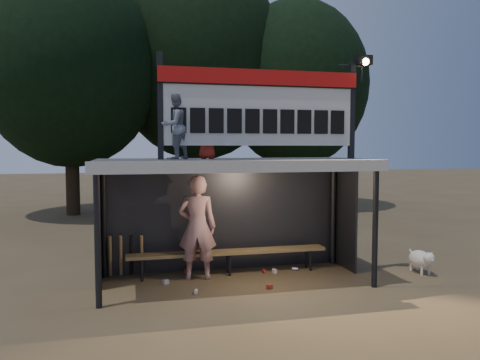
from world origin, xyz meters
name	(u,v)px	position (x,y,z in m)	size (l,w,h in m)	color
ground	(235,282)	(0.00, 0.00, 0.00)	(80.00, 80.00, 0.00)	#4F3E27
player	(197,227)	(-0.65, 0.37, 1.01)	(0.73, 0.48, 2.01)	silver
child_a	(174,126)	(-1.11, 0.01, 2.91)	(0.58, 0.45, 1.18)	slate
child_b	(207,137)	(-0.48, 0.15, 2.74)	(0.41, 0.26, 0.83)	maroon
dugout_shelter	(232,184)	(0.00, 0.24, 1.85)	(5.10, 2.08, 2.32)	#373739
scoreboard_assembly	(264,105)	(0.56, -0.01, 3.32)	(4.10, 0.27, 1.99)	black
bench	(229,253)	(0.00, 0.55, 0.43)	(4.00, 0.35, 0.48)	olive
tree_left	(70,67)	(-4.00, 10.00, 5.51)	(6.46, 6.46, 9.27)	#2F2115
tree_mid	(198,62)	(1.00, 11.50, 6.17)	(7.22, 7.22, 10.36)	black
tree_right	(296,85)	(5.00, 10.50, 5.19)	(6.08, 6.08, 8.72)	black
dog	(421,259)	(3.81, -0.25, 0.28)	(0.36, 0.81, 0.49)	silver
bats	(126,255)	(-1.99, 0.82, 0.43)	(0.67, 0.35, 0.84)	olive
litter	(237,277)	(0.08, 0.19, 0.04)	(2.80, 1.50, 0.08)	#B3311E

